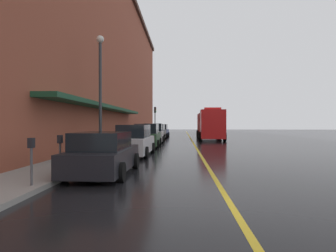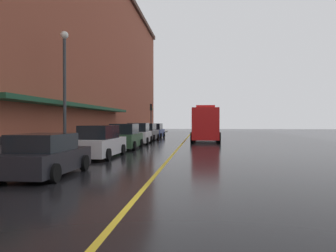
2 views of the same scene
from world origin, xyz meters
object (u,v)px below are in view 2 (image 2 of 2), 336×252
at_px(fire_truck, 206,125).
at_px(parking_meter_1, 101,135).
at_px(parked_car_2, 125,137).
at_px(parked_car_1, 100,143).
at_px(parked_car_5, 154,131).
at_px(parking_meter_2, 103,135).
at_px(parked_car_4, 147,132).
at_px(street_lamp_left, 65,79).
at_px(parked_car_3, 139,134).
at_px(parked_car_0, 46,156).
at_px(traffic_light_near, 151,113).
at_px(parking_meter_0, 1,149).

relative_size(fire_truck, parking_meter_1, 6.88).
height_order(parked_car_2, fire_truck, fire_truck).
height_order(parked_car_1, parked_car_5, parked_car_1).
xyz_separation_m(parked_car_5, parking_meter_2, (-1.43, -16.61, 0.24)).
relative_size(parked_car_4, street_lamp_left, 0.65).
bearing_deg(fire_truck, parked_car_4, -92.85).
bearing_deg(parked_car_1, street_lamp_left, 89.63).
bearing_deg(fire_truck, parked_car_2, -29.03).
bearing_deg(parked_car_3, parked_car_1, 178.45).
relative_size(parked_car_1, parked_car_4, 1.09).
bearing_deg(parked_car_5, parked_car_0, -178.76).
relative_size(parked_car_2, traffic_light_near, 1.05).
distance_m(parked_car_1, parked_car_5, 22.24).
distance_m(parked_car_5, street_lamp_left, 22.56).
xyz_separation_m(parked_car_1, fire_truck, (6.04, 16.64, 0.84)).
relative_size(parked_car_5, street_lamp_left, 0.66).
distance_m(parked_car_2, parking_meter_2, 1.57).
relative_size(parked_car_3, parking_meter_1, 3.30).
distance_m(parked_car_1, fire_truck, 17.72).
distance_m(parked_car_1, parking_meter_1, 5.27).
height_order(parked_car_4, fire_truck, fire_truck).
height_order(parked_car_2, parked_car_3, parked_car_3).
xyz_separation_m(parked_car_0, parked_car_1, (0.14, 6.37, 0.09)).
xyz_separation_m(parking_meter_0, street_lamp_left, (-0.60, 7.13, 3.34)).
bearing_deg(fire_truck, parking_meter_0, -16.82).
height_order(parking_meter_1, parking_meter_2, same).
distance_m(parked_car_2, fire_truck, 12.15).
height_order(parked_car_3, street_lamp_left, street_lamp_left).
distance_m(parked_car_1, parked_car_4, 17.03).
bearing_deg(parked_car_0, parked_car_3, 0.02).
bearing_deg(parked_car_0, street_lamp_left, 17.20).
relative_size(parked_car_3, parked_car_4, 0.98).
height_order(parking_meter_0, street_lamp_left, street_lamp_left).
height_order(parked_car_2, traffic_light_near, traffic_light_near).
height_order(parked_car_5, street_lamp_left, street_lamp_left).
relative_size(parked_car_0, parking_meter_2, 3.39).
height_order(parking_meter_0, parking_meter_1, same).
distance_m(parked_car_0, fire_truck, 23.84).
bearing_deg(parked_car_1, parking_meter_1, 17.43).
bearing_deg(parked_car_2, parked_car_5, -0.02).
relative_size(fire_truck, parking_meter_2, 6.88).
bearing_deg(parked_car_3, parking_meter_2, 164.73).
distance_m(parked_car_1, parking_meter_2, 5.82).
bearing_deg(traffic_light_near, parked_car_3, -85.22).
height_order(parked_car_5, fire_truck, fire_truck).
distance_m(parked_car_1, parking_meter_0, 7.22).
bearing_deg(fire_truck, parked_car_1, -19.20).
xyz_separation_m(parked_car_4, fire_truck, (6.16, -0.39, 0.84)).
xyz_separation_m(parked_car_1, parked_car_3, (0.02, 11.67, 0.03)).
relative_size(parked_car_1, street_lamp_left, 0.71).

